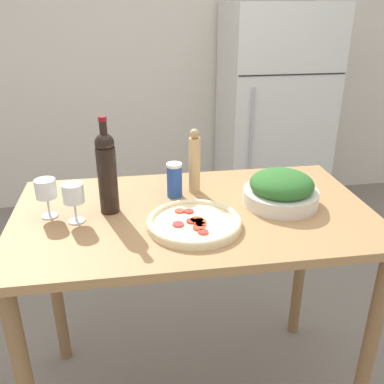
{
  "coord_description": "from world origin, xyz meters",
  "views": [
    {
      "loc": [
        -0.23,
        -1.43,
        1.69
      ],
      "look_at": [
        0.0,
        0.04,
        1.02
      ],
      "focal_mm": 40.0,
      "sensor_mm": 36.0,
      "label": 1
    }
  ],
  "objects_px": {
    "wine_glass_near": "(73,195)",
    "salt_canister": "(174,180)",
    "refrigerator": "(273,115)",
    "salad_bowl": "(281,190)",
    "wine_bottle": "(107,171)",
    "pepper_mill": "(194,162)",
    "homemade_pizza": "(194,222)",
    "wine_glass_far": "(46,191)"
  },
  "relations": [
    {
      "from": "wine_bottle",
      "to": "salad_bowl",
      "type": "xyz_separation_m",
      "value": [
        0.66,
        -0.04,
        -0.1
      ]
    },
    {
      "from": "refrigerator",
      "to": "pepper_mill",
      "type": "xyz_separation_m",
      "value": [
        -0.91,
        -1.65,
        0.25
      ]
    },
    {
      "from": "pepper_mill",
      "to": "salt_canister",
      "type": "bearing_deg",
      "value": -157.25
    },
    {
      "from": "wine_bottle",
      "to": "pepper_mill",
      "type": "bearing_deg",
      "value": 21.29
    },
    {
      "from": "pepper_mill",
      "to": "homemade_pizza",
      "type": "xyz_separation_m",
      "value": [
        -0.05,
        -0.3,
        -0.11
      ]
    },
    {
      "from": "refrigerator",
      "to": "wine_bottle",
      "type": "bearing_deg",
      "value": -125.0
    },
    {
      "from": "salad_bowl",
      "to": "homemade_pizza",
      "type": "bearing_deg",
      "value": -160.33
    },
    {
      "from": "refrigerator",
      "to": "homemade_pizza",
      "type": "relative_size",
      "value": 5.01
    },
    {
      "from": "wine_bottle",
      "to": "wine_glass_far",
      "type": "bearing_deg",
      "value": -178.04
    },
    {
      "from": "pepper_mill",
      "to": "wine_bottle",
      "type": "bearing_deg",
      "value": -158.71
    },
    {
      "from": "wine_glass_near",
      "to": "salad_bowl",
      "type": "xyz_separation_m",
      "value": [
        0.77,
        0.03,
        -0.04
      ]
    },
    {
      "from": "wine_bottle",
      "to": "salt_canister",
      "type": "height_order",
      "value": "wine_bottle"
    },
    {
      "from": "wine_bottle",
      "to": "salt_canister",
      "type": "relative_size",
      "value": 2.58
    },
    {
      "from": "wine_glass_far",
      "to": "pepper_mill",
      "type": "distance_m",
      "value": 0.58
    },
    {
      "from": "refrigerator",
      "to": "salad_bowl",
      "type": "distance_m",
      "value": 1.93
    },
    {
      "from": "wine_glass_near",
      "to": "wine_glass_far",
      "type": "bearing_deg",
      "value": 151.21
    },
    {
      "from": "refrigerator",
      "to": "salad_bowl",
      "type": "bearing_deg",
      "value": -108.11
    },
    {
      "from": "wine_bottle",
      "to": "homemade_pizza",
      "type": "height_order",
      "value": "wine_bottle"
    },
    {
      "from": "salad_bowl",
      "to": "homemade_pizza",
      "type": "height_order",
      "value": "salad_bowl"
    },
    {
      "from": "salad_bowl",
      "to": "homemade_pizza",
      "type": "xyz_separation_m",
      "value": [
        -0.36,
        -0.13,
        -0.04
      ]
    },
    {
      "from": "wine_glass_far",
      "to": "homemade_pizza",
      "type": "bearing_deg",
      "value": -17.09
    },
    {
      "from": "wine_bottle",
      "to": "salad_bowl",
      "type": "height_order",
      "value": "wine_bottle"
    },
    {
      "from": "wine_glass_near",
      "to": "homemade_pizza",
      "type": "relative_size",
      "value": 0.44
    },
    {
      "from": "homemade_pizza",
      "to": "salt_canister",
      "type": "distance_m",
      "value": 0.27
    },
    {
      "from": "wine_bottle",
      "to": "salt_canister",
      "type": "bearing_deg",
      "value": 20.79
    },
    {
      "from": "pepper_mill",
      "to": "salad_bowl",
      "type": "height_order",
      "value": "pepper_mill"
    },
    {
      "from": "pepper_mill",
      "to": "salad_bowl",
      "type": "distance_m",
      "value": 0.36
    },
    {
      "from": "pepper_mill",
      "to": "salad_bowl",
      "type": "relative_size",
      "value": 0.92
    },
    {
      "from": "wine_bottle",
      "to": "wine_glass_near",
      "type": "distance_m",
      "value": 0.15
    },
    {
      "from": "salad_bowl",
      "to": "wine_glass_near",
      "type": "bearing_deg",
      "value": -178.02
    },
    {
      "from": "salt_canister",
      "to": "wine_glass_near",
      "type": "bearing_deg",
      "value": -156.85
    },
    {
      "from": "wine_bottle",
      "to": "wine_glass_near",
      "type": "xyz_separation_m",
      "value": [
        -0.12,
        -0.06,
        -0.06
      ]
    },
    {
      "from": "pepper_mill",
      "to": "refrigerator",
      "type": "bearing_deg",
      "value": 61.22
    },
    {
      "from": "wine_glass_far",
      "to": "homemade_pizza",
      "type": "distance_m",
      "value": 0.54
    },
    {
      "from": "refrigerator",
      "to": "salt_canister",
      "type": "distance_m",
      "value": 1.97
    },
    {
      "from": "refrigerator",
      "to": "wine_glass_far",
      "type": "xyz_separation_m",
      "value": [
        -1.47,
        -1.79,
        0.22
      ]
    },
    {
      "from": "wine_bottle",
      "to": "wine_glass_far",
      "type": "xyz_separation_m",
      "value": [
        -0.22,
        -0.01,
        -0.06
      ]
    },
    {
      "from": "wine_glass_far",
      "to": "homemade_pizza",
      "type": "relative_size",
      "value": 0.44
    },
    {
      "from": "wine_glass_near",
      "to": "homemade_pizza",
      "type": "bearing_deg",
      "value": -13.94
    },
    {
      "from": "wine_glass_near",
      "to": "salt_canister",
      "type": "distance_m",
      "value": 0.41
    },
    {
      "from": "homemade_pizza",
      "to": "salt_canister",
      "type": "xyz_separation_m",
      "value": [
        -0.04,
        0.26,
        0.06
      ]
    },
    {
      "from": "wine_glass_far",
      "to": "salt_canister",
      "type": "height_order",
      "value": "wine_glass_far"
    }
  ]
}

